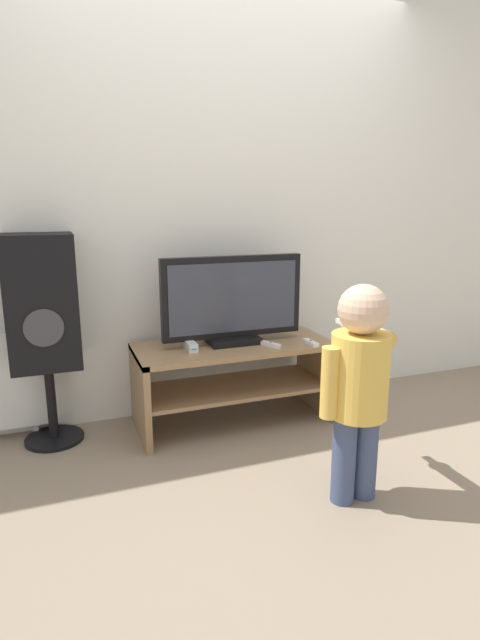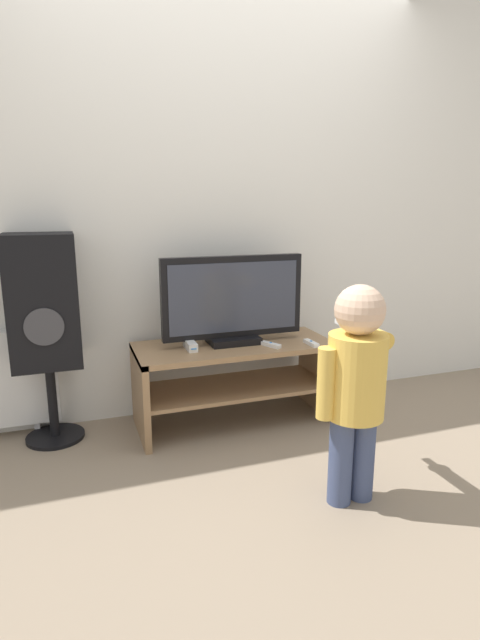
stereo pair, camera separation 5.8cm
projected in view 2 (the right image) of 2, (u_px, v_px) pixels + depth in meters
ground_plane at (249, 438)px, 2.77m from camera, size 16.00×16.00×0.00m
wall_back at (217, 199)px, 2.99m from camera, size 10.00×0.06×2.60m
tv_stand at (235, 370)px, 2.92m from camera, size 1.14×0.48×0.48m
television at (233, 301)px, 2.84m from camera, size 0.83×0.20×0.51m
game_console at (190, 345)px, 2.77m from camera, size 0.05×0.16×0.05m
remote_primary at (311, 343)px, 2.85m from camera, size 0.04×0.13×0.03m
remote_secondary at (271, 345)px, 2.82m from camera, size 0.09×0.13×0.03m
child at (355, 377)px, 2.08m from camera, size 0.36×0.53×0.96m
speaker_tower at (44, 306)px, 2.60m from camera, size 0.35×0.32×1.13m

